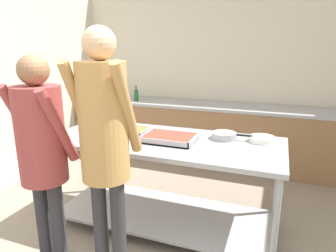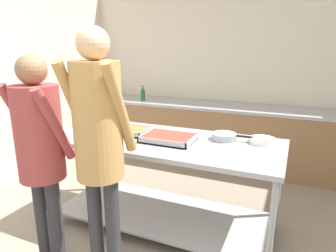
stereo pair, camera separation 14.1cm
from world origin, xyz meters
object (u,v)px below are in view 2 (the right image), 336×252
at_px(serving_tray_vegetables, 125,130).
at_px(plate_stack, 262,141).
at_px(broccoli_bowl, 105,119).
at_px(water_bottle, 143,94).
at_px(sauce_pan, 224,136).
at_px(guest_serving_left, 98,133).
at_px(serving_tray_roast, 169,138).
at_px(guest_serving_right, 40,142).

height_order(serving_tray_vegetables, plate_stack, serving_tray_vegetables).
relative_size(broccoli_bowl, water_bottle, 1.10).
distance_m(serving_tray_vegetables, sauce_pan, 0.96).
bearing_deg(plate_stack, guest_serving_left, -131.61).
bearing_deg(guest_serving_left, serving_tray_roast, 78.42).
bearing_deg(plate_stack, water_bottle, 143.31).
bearing_deg(water_bottle, sauce_pan, -42.46).
xyz_separation_m(guest_serving_right, water_bottle, (-0.51, 2.53, -0.04)).
bearing_deg(sauce_pan, guest_serving_left, -120.78).
height_order(serving_tray_vegetables, guest_serving_left, guest_serving_left).
bearing_deg(sauce_pan, broccoli_bowl, 177.10).
xyz_separation_m(serving_tray_roast, guest_serving_right, (-0.66, -0.81, 0.12)).
bearing_deg(water_bottle, broccoli_bowl, -78.38).
relative_size(serving_tray_roast, plate_stack, 1.99).
distance_m(guest_serving_left, guest_serving_right, 0.52).
bearing_deg(serving_tray_roast, guest_serving_left, -101.58).
relative_size(sauce_pan, guest_serving_left, 0.20).
xyz_separation_m(serving_tray_roast, guest_serving_left, (-0.16, -0.79, 0.24)).
bearing_deg(serving_tray_roast, serving_tray_vegetables, 170.99).
height_order(plate_stack, guest_serving_right, guest_serving_right).
bearing_deg(water_bottle, plate_stack, -36.69).
bearing_deg(broccoli_bowl, water_bottle, 101.62).
bearing_deg(serving_tray_vegetables, plate_stack, 8.41).
distance_m(plate_stack, guest_serving_right, 1.80).
height_order(serving_tray_vegetables, serving_tray_roast, same).
relative_size(serving_tray_roast, guest_serving_right, 0.28).
bearing_deg(serving_tray_vegetables, guest_serving_left, -68.81).
height_order(serving_tray_roast, guest_serving_right, guest_serving_right).
height_order(broccoli_bowl, guest_serving_left, guest_serving_left).
distance_m(sauce_pan, guest_serving_right, 1.53).
bearing_deg(guest_serving_right, serving_tray_roast, 50.72).
distance_m(sauce_pan, guest_serving_left, 1.21).
bearing_deg(guest_serving_left, broccoli_bowl, 123.69).
relative_size(broccoli_bowl, serving_tray_vegetables, 0.52).
bearing_deg(guest_serving_left, serving_tray_vegetables, 111.19).
distance_m(serving_tray_vegetables, serving_tray_roast, 0.50).
bearing_deg(water_bottle, guest_serving_left, -67.92).
height_order(sauce_pan, guest_serving_left, guest_serving_left).
bearing_deg(serving_tray_roast, broccoli_bowl, 161.19).
distance_m(sauce_pan, water_bottle, 2.20).
distance_m(broccoli_bowl, guest_serving_right, 1.14).
distance_m(broccoli_bowl, sauce_pan, 1.33).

